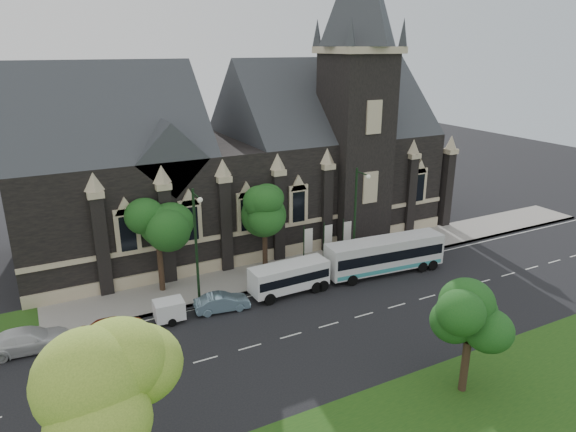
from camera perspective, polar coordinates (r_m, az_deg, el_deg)
ground at (r=35.27m, az=0.31°, el=-13.23°), size 160.00×160.00×0.00m
sidewalk at (r=42.85m, az=-5.65°, el=-7.14°), size 80.00×5.00×0.15m
museum at (r=50.26m, az=-4.51°, el=6.52°), size 40.00×17.70×29.90m
tree_park_near at (r=21.63m, az=-17.46°, el=-16.60°), size 4.42×4.42×8.56m
tree_park_east at (r=29.95m, az=19.77°, el=-10.42°), size 3.40×3.40×6.28m
tree_walk_right at (r=42.96m, az=-2.53°, el=1.24°), size 4.08×4.08×7.80m
tree_walk_left at (r=40.23m, az=-14.23°, el=-0.67°), size 3.91×3.91×7.64m
street_lamp_near at (r=43.44m, az=7.67°, el=0.31°), size 0.36×1.88×9.00m
street_lamp_mid at (r=37.57m, az=-10.18°, el=-2.77°), size 0.36×1.88×9.00m
banner_flag_left at (r=43.99m, az=2.12°, el=-3.08°), size 0.90×0.10×4.00m
banner_flag_center at (r=44.95m, az=4.34°, el=-2.64°), size 0.90×0.10×4.00m
banner_flag_right at (r=45.97m, az=6.46°, el=-2.22°), size 0.90×0.10×4.00m
tour_coach at (r=44.22m, az=10.80°, el=-4.26°), size 10.73×3.26×3.09m
shuttle_bus at (r=40.13m, az=0.18°, el=-6.76°), size 6.38×2.39×2.44m
box_trailer at (r=37.43m, az=-13.15°, el=-10.18°), size 3.00×1.76×1.59m
sedan at (r=38.25m, az=-7.39°, el=-9.54°), size 4.19×1.93×1.33m
car_far_red at (r=36.80m, az=-18.94°, el=-11.65°), size 4.08×1.79×1.37m
car_far_white at (r=37.30m, az=-27.04°, el=-12.23°), size 5.36×2.55×1.51m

